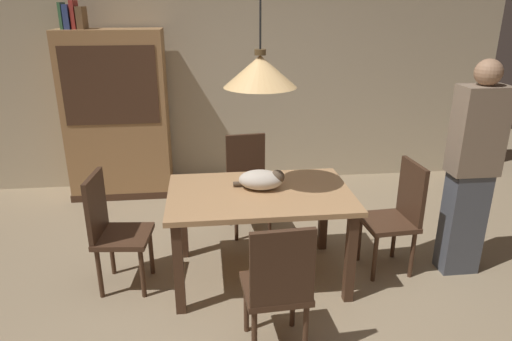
# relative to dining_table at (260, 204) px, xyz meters

# --- Properties ---
(ground) EXTENTS (10.00, 10.00, 0.00)m
(ground) POSITION_rel_dining_table_xyz_m (-0.01, -0.42, -0.65)
(ground) COLOR #998466
(back_wall) EXTENTS (6.40, 0.10, 2.90)m
(back_wall) POSITION_rel_dining_table_xyz_m (-0.01, 2.23, 0.80)
(back_wall) COLOR beige
(back_wall) RESTS_ON ground
(dining_table) EXTENTS (1.40, 0.90, 0.75)m
(dining_table) POSITION_rel_dining_table_xyz_m (0.00, 0.00, 0.00)
(dining_table) COLOR tan
(dining_table) RESTS_ON ground
(chair_near_front) EXTENTS (0.42, 0.42, 0.93)m
(chair_near_front) POSITION_rel_dining_table_xyz_m (0.00, -0.88, -0.14)
(chair_near_front) COLOR #472D1E
(chair_near_front) RESTS_ON ground
(chair_right_side) EXTENTS (0.42, 0.42, 0.93)m
(chair_right_side) POSITION_rel_dining_table_xyz_m (1.13, 0.00, -0.14)
(chair_right_side) COLOR #472D1E
(chair_right_side) RESTS_ON ground
(chair_far_back) EXTENTS (0.44, 0.44, 0.93)m
(chair_far_back) POSITION_rel_dining_table_xyz_m (-0.01, 0.88, -0.14)
(chair_far_back) COLOR #472D1E
(chair_far_back) RESTS_ON ground
(chair_left_side) EXTENTS (0.44, 0.44, 0.93)m
(chair_left_side) POSITION_rel_dining_table_xyz_m (-1.13, 0.01, -0.14)
(chair_left_side) COLOR #472D1E
(chair_left_side) RESTS_ON ground
(cat_sleeping) EXTENTS (0.40, 0.28, 0.16)m
(cat_sleeping) POSITION_rel_dining_table_xyz_m (0.02, 0.06, 0.18)
(cat_sleeping) COLOR beige
(cat_sleeping) RESTS_ON dining_table
(pendant_lamp) EXTENTS (0.52, 0.52, 1.30)m
(pendant_lamp) POSITION_rel_dining_table_xyz_m (-0.00, 0.00, 1.01)
(pendant_lamp) COLOR #E5B775
(hutch_bookcase) EXTENTS (1.12, 0.45, 1.85)m
(hutch_bookcase) POSITION_rel_dining_table_xyz_m (-1.36, 1.90, 0.24)
(hutch_bookcase) COLOR #A87A4C
(hutch_bookcase) RESTS_ON ground
(book_green_slim) EXTENTS (0.03, 0.20, 0.26)m
(book_green_slim) POSITION_rel_dining_table_xyz_m (-1.79, 1.90, 1.33)
(book_green_slim) COLOR #427A4C
(book_green_slim) RESTS_ON hutch_bookcase
(book_blue_wide) EXTENTS (0.06, 0.24, 0.24)m
(book_blue_wide) POSITION_rel_dining_table_xyz_m (-1.74, 1.90, 1.32)
(book_blue_wide) COLOR #384C93
(book_blue_wide) RESTS_ON hutch_bookcase
(book_red_tall) EXTENTS (0.04, 0.22, 0.28)m
(book_red_tall) POSITION_rel_dining_table_xyz_m (-1.67, 1.90, 1.34)
(book_red_tall) COLOR #B73833
(book_red_tall) RESTS_ON hutch_bookcase
(book_brown_thick) EXTENTS (0.06, 0.24, 0.22)m
(book_brown_thick) POSITION_rel_dining_table_xyz_m (-1.61, 1.90, 1.31)
(book_brown_thick) COLOR brown
(book_brown_thick) RESTS_ON hutch_bookcase
(person_standing) EXTENTS (0.36, 0.22, 1.73)m
(person_standing) POSITION_rel_dining_table_xyz_m (1.65, -0.08, 0.23)
(person_standing) COLOR #4C515B
(person_standing) RESTS_ON ground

